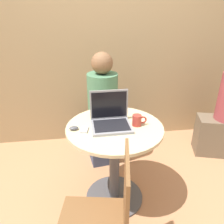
{
  "coord_description": "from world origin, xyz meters",
  "views": [
    {
      "loc": [
        -0.22,
        -1.48,
        1.57
      ],
      "look_at": [
        -0.01,
        0.05,
        0.85
      ],
      "focal_mm": 35.0,
      "sensor_mm": 36.0,
      "label": 1
    }
  ],
  "objects_px": {
    "chair_empty": "(104,222)",
    "person_seated": "(102,118)",
    "laptop": "(111,119)",
    "cell_phone": "(84,130)"
  },
  "relations": [
    {
      "from": "laptop",
      "to": "person_seated",
      "type": "relative_size",
      "value": 0.25
    },
    {
      "from": "person_seated",
      "to": "cell_phone",
      "type": "bearing_deg",
      "value": -106.28
    },
    {
      "from": "laptop",
      "to": "cell_phone",
      "type": "bearing_deg",
      "value": -163.72
    },
    {
      "from": "chair_empty",
      "to": "person_seated",
      "type": "height_order",
      "value": "person_seated"
    },
    {
      "from": "laptop",
      "to": "chair_empty",
      "type": "distance_m",
      "value": 0.73
    },
    {
      "from": "laptop",
      "to": "chair_empty",
      "type": "bearing_deg",
      "value": -100.62
    },
    {
      "from": "laptop",
      "to": "person_seated",
      "type": "xyz_separation_m",
      "value": [
        -0.02,
        0.58,
        -0.28
      ]
    },
    {
      "from": "chair_empty",
      "to": "person_seated",
      "type": "xyz_separation_m",
      "value": [
        0.1,
        1.23,
        0.05
      ]
    },
    {
      "from": "laptop",
      "to": "cell_phone",
      "type": "xyz_separation_m",
      "value": [
        -0.21,
        -0.06,
        -0.05
      ]
    },
    {
      "from": "chair_empty",
      "to": "laptop",
      "type": "bearing_deg",
      "value": 79.38
    }
  ]
}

